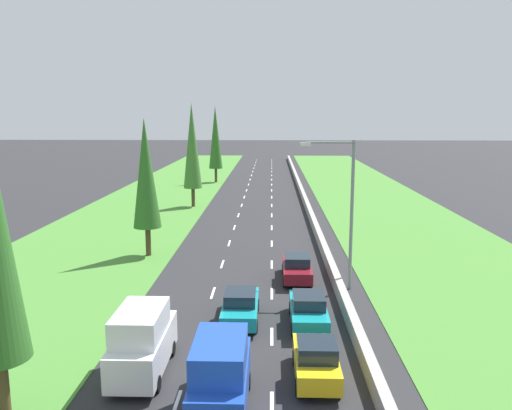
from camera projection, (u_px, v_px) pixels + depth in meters
ground_plane at (257, 201)px, 63.14m from camera, size 300.00×300.00×0.00m
grass_verge_left at (155, 200)px, 63.51m from camera, size 14.00×140.00×0.04m
grass_verge_right at (376, 202)px, 62.72m from camera, size 14.00×140.00×0.04m
median_barrier at (304, 198)px, 62.90m from camera, size 0.44×120.00×0.85m
lane_markings at (257, 201)px, 63.14m from camera, size 3.64×116.00×0.01m
yellow_hatchback_right_lane at (316, 360)px, 20.53m from camera, size 1.74×3.90×1.72m
blue_van_centre_lane at (221, 375)px, 18.21m from camera, size 1.96×4.90×2.82m
white_van_left_lane at (142, 341)px, 20.98m from camera, size 1.96×4.90×2.82m
teal_sedan_right_lane at (308, 310)px, 25.93m from camera, size 1.82×4.50×1.64m
maroon_sedan_right_lane at (297, 268)px, 33.02m from camera, size 1.82×4.50×1.64m
teal_sedan_centre_lane_third at (241, 306)px, 26.41m from camera, size 1.82×4.50×1.64m
poplar_tree_second at (146, 174)px, 37.74m from camera, size 2.06×2.06×10.24m
poplar_tree_third at (192, 146)px, 58.11m from camera, size 2.09×2.09×11.73m
poplar_tree_fourth at (215, 138)px, 79.33m from camera, size 2.09×2.09×11.75m
street_light_mast at (346, 204)px, 30.55m from camera, size 3.20×0.28×9.00m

